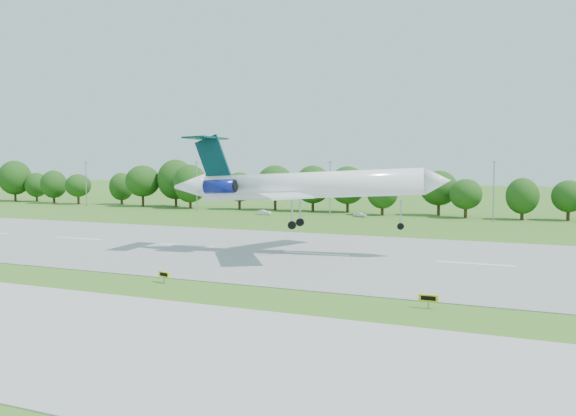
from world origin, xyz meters
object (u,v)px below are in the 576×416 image
object	(u,v)px
taxi_sign_left	(164,275)
service_vehicle_b	(360,215)
airliner	(297,184)
service_vehicle_a	(263,212)

from	to	relation	value
taxi_sign_left	service_vehicle_b	bearing A→B (deg)	111.42
airliner	service_vehicle_a	world-z (taller)	airliner
airliner	service_vehicle_a	distance (m)	63.48
airliner	taxi_sign_left	xyz separation A→B (m)	(-3.62, -24.28, -8.23)
taxi_sign_left	service_vehicle_b	xyz separation A→B (m)	(-6.91, 82.17, -0.27)
airliner	taxi_sign_left	world-z (taller)	airliner
service_vehicle_a	airliner	bearing A→B (deg)	-157.79
airliner	service_vehicle_a	bearing A→B (deg)	111.35
taxi_sign_left	airliner	bearing A→B (deg)	98.13
airliner	taxi_sign_left	bearing A→B (deg)	-108.06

